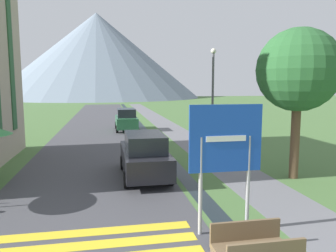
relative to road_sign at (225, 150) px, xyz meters
name	(u,v)px	position (x,y,z in m)	size (l,w,h in m)	color
ground_plane	(133,136)	(-1.00, 16.32, -2.16)	(160.00, 160.00, 0.00)	#476B38
road	(100,122)	(-3.50, 26.32, -2.16)	(6.40, 60.00, 0.01)	#424247
footpath	(159,121)	(2.60, 26.32, -2.16)	(2.20, 60.00, 0.01)	slate
drainage_channel	(137,121)	(0.20, 26.32, -2.16)	(0.60, 60.00, 0.00)	black
mountain_distant	(97,56)	(-5.09, 92.13, 10.03)	(59.38, 59.38, 24.39)	slate
road_sign	(225,150)	(0.00, 0.00, 0.00)	(1.88, 0.11, 3.29)	#9E9EA3
footbridge	(255,249)	(0.20, -1.36, -1.93)	(1.70, 1.10, 0.65)	brown
parked_car_near	(145,155)	(-1.40, 5.45, -1.25)	(1.84, 4.45, 1.82)	black
parked_car_far	(126,120)	(-1.28, 19.37, -1.25)	(1.77, 4.11, 1.82)	#28663D
streetlamp	(213,93)	(2.65, 8.98, 1.15)	(0.28, 0.28, 5.63)	#515156
tree_by_path	(298,71)	(4.53, 4.18, 2.15)	(3.26, 3.26, 5.97)	brown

